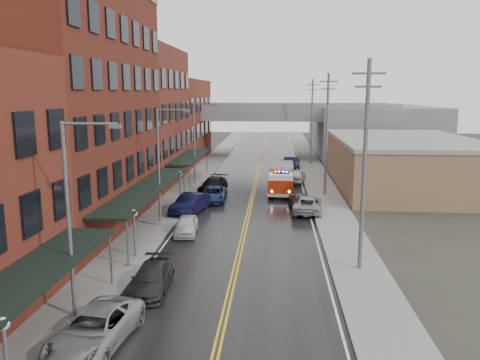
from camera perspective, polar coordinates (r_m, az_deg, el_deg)
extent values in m
cube|color=black|center=(42.53, 1.24, -3.21)|extent=(11.00, 160.00, 0.02)
cube|color=slate|center=(43.52, -8.41, -2.91)|extent=(3.00, 160.00, 0.15)
cube|color=slate|center=(42.75, 11.08, -3.25)|extent=(3.00, 160.00, 0.15)
cube|color=gray|center=(43.18, -6.27, -2.97)|extent=(0.30, 160.00, 0.15)
cube|color=gray|center=(42.59, 8.87, -3.23)|extent=(0.30, 160.00, 0.15)
cube|color=#522015|center=(37.61, -20.23, 8.18)|extent=(9.00, 20.00, 18.00)
cube|color=maroon|center=(54.08, -12.42, 7.55)|extent=(9.00, 15.00, 15.00)
cube|color=maroon|center=(71.08, -8.30, 7.17)|extent=(9.00, 20.00, 12.00)
cube|color=#906B4D|center=(53.60, 19.23, 1.80)|extent=(14.00, 22.00, 5.00)
cube|color=slate|center=(82.97, 15.42, 6.00)|extent=(18.00, 30.00, 8.00)
cube|color=black|center=(19.47, -26.72, -12.27)|extent=(2.60, 16.00, 0.18)
cylinder|color=slate|center=(25.90, -15.49, -9.38)|extent=(0.10, 0.10, 3.00)
cube|color=black|center=(36.31, -11.27, -0.99)|extent=(2.60, 18.00, 0.18)
cylinder|color=slate|center=(28.40, -13.57, -7.50)|extent=(0.10, 0.10, 3.00)
cylinder|color=slate|center=(44.54, -6.82, -0.68)|extent=(0.10, 0.10, 3.00)
cube|color=black|center=(53.13, -6.22, 2.81)|extent=(2.60, 13.00, 0.18)
cylinder|color=slate|center=(47.24, -6.16, -0.02)|extent=(0.10, 0.10, 3.00)
cylinder|color=slate|center=(59.11, -4.01, 2.17)|extent=(0.10, 0.10, 3.00)
sphere|color=silver|center=(17.42, -26.95, -15.38)|extent=(0.44, 0.44, 0.44)
cylinder|color=#59595B|center=(29.90, -12.72, -6.74)|extent=(0.14, 0.14, 2.80)
sphere|color=silver|center=(29.49, -12.83, -3.96)|extent=(0.44, 0.44, 0.44)
cylinder|color=#59595B|center=(43.04, -7.29, -1.23)|extent=(0.14, 0.14, 2.80)
sphere|color=silver|center=(42.76, -7.34, 0.74)|extent=(0.44, 0.44, 0.44)
cylinder|color=#59595B|center=(22.01, -20.14, -5.04)|extent=(0.18, 0.18, 9.00)
cylinder|color=#59595B|center=(20.81, -17.89, 6.55)|extent=(2.40, 0.12, 0.12)
cube|color=#59595B|center=(20.43, -15.00, 6.35)|extent=(0.50, 0.22, 0.18)
cylinder|color=#59595B|center=(36.82, -9.89, 1.59)|extent=(0.18, 0.18, 9.00)
cylinder|color=#59595B|center=(36.12, -8.24, 8.48)|extent=(2.40, 0.12, 0.12)
cube|color=#59595B|center=(35.90, -6.51, 8.35)|extent=(0.50, 0.22, 0.18)
cylinder|color=#59595B|center=(52.33, -5.60, 4.36)|extent=(0.18, 0.18, 9.00)
cylinder|color=#59595B|center=(51.84, -4.36, 9.19)|extent=(2.40, 0.12, 0.12)
cube|color=#59595B|center=(51.69, -3.14, 9.09)|extent=(0.50, 0.22, 0.18)
cylinder|color=#59595B|center=(27.02, 14.90, 1.34)|extent=(0.24, 0.24, 12.00)
cube|color=#59595B|center=(26.71, 15.45, 12.42)|extent=(1.80, 0.12, 0.12)
cube|color=#59595B|center=(26.69, 15.37, 10.92)|extent=(1.40, 0.12, 0.12)
cylinder|color=#59595B|center=(46.68, 10.52, 5.32)|extent=(0.24, 0.24, 12.00)
cube|color=#59595B|center=(46.50, 10.74, 11.71)|extent=(1.80, 0.12, 0.12)
cube|color=#59595B|center=(46.49, 10.71, 10.85)|extent=(1.40, 0.12, 0.12)
cylinder|color=#59595B|center=(66.54, 8.73, 6.92)|extent=(0.24, 0.24, 12.00)
cube|color=#59595B|center=(66.42, 8.86, 11.40)|extent=(1.80, 0.12, 0.12)
cube|color=#59595B|center=(66.41, 8.84, 10.80)|extent=(1.40, 0.12, 0.12)
cube|color=slate|center=(73.34, 2.67, 7.96)|extent=(40.00, 10.00, 1.50)
cube|color=slate|center=(74.77, -5.85, 5.08)|extent=(1.60, 8.00, 6.00)
cube|color=slate|center=(74.10, 11.21, 4.89)|extent=(1.60, 8.00, 6.00)
cube|color=#991F07|center=(49.42, 5.13, 0.48)|extent=(2.62, 5.43, 2.04)
cube|color=#991F07|center=(45.75, 5.00, -0.71)|extent=(2.52, 2.61, 1.46)
cube|color=silver|center=(45.57, 5.02, 0.49)|extent=(2.39, 2.42, 0.49)
cube|color=black|center=(45.89, 5.02, -0.31)|extent=(2.50, 1.64, 0.78)
cube|color=slate|center=(49.23, 5.15, 1.82)|extent=(2.37, 5.03, 0.29)
cube|color=black|center=(45.52, 5.03, 0.89)|extent=(1.56, 0.33, 0.14)
sphere|color=#FF0C0C|center=(45.52, 4.36, 1.00)|extent=(0.19, 0.19, 0.19)
sphere|color=#1933FF|center=(45.49, 5.70, 0.97)|extent=(0.19, 0.19, 0.19)
cylinder|color=black|center=(45.84, 3.65, -1.60)|extent=(0.98, 0.38, 0.97)
cylinder|color=black|center=(45.79, 6.32, -1.66)|extent=(0.98, 0.38, 0.97)
cylinder|color=black|center=(49.17, 3.85, -0.76)|extent=(0.98, 0.38, 0.97)
cylinder|color=black|center=(49.12, 6.34, -0.81)|extent=(0.98, 0.38, 0.97)
cylinder|color=black|center=(51.55, 3.98, -0.23)|extent=(0.98, 0.38, 0.97)
cylinder|color=black|center=(51.51, 6.36, -0.28)|extent=(0.98, 0.38, 0.97)
imported|color=gray|center=(20.78, -17.24, -16.96)|extent=(3.05, 5.56, 1.48)
imported|color=black|center=(25.28, -10.76, -11.70)|extent=(2.07, 4.68, 1.34)
imported|color=silver|center=(34.41, -6.57, -5.51)|extent=(1.86, 3.99, 1.32)
imported|color=black|center=(40.22, -6.11, -2.89)|extent=(3.01, 5.28, 1.65)
imported|color=#141E4B|center=(44.45, -3.26, -1.73)|extent=(2.47, 4.97, 1.35)
imported|color=black|center=(48.34, -3.28, -0.61)|extent=(2.92, 5.55, 1.53)
imported|color=gray|center=(40.64, 8.17, -2.93)|extent=(2.82, 5.40, 1.45)
imported|color=#27282A|center=(42.18, 7.37, -2.49)|extent=(2.13, 4.71, 1.34)
imported|color=white|center=(53.92, 6.92, 0.51)|extent=(2.60, 4.78, 1.54)
imported|color=black|center=(64.03, 6.28, 2.16)|extent=(2.54, 5.10, 1.61)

